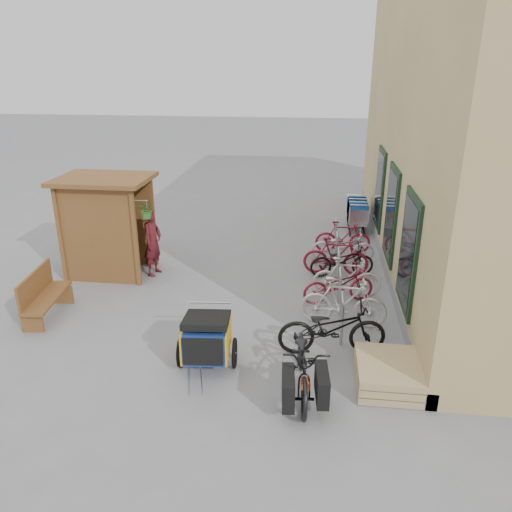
# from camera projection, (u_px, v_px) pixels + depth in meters

# --- Properties ---
(ground) EXTENTS (80.00, 80.00, 0.00)m
(ground) POSITION_uv_depth(u_px,v_px,m) (221.00, 330.00, 9.74)
(ground) COLOR gray
(kiosk) EXTENTS (2.49, 1.65, 2.40)m
(kiosk) POSITION_uv_depth(u_px,v_px,m) (103.00, 212.00, 11.83)
(kiosk) COLOR brown
(kiosk) RESTS_ON ground
(bike_rack) EXTENTS (0.05, 5.35, 0.86)m
(bike_rack) POSITION_uv_depth(u_px,v_px,m) (338.00, 265.00, 11.50)
(bike_rack) COLOR #A5A8AD
(bike_rack) RESTS_ON ground
(pallet_stack) EXTENTS (1.00, 1.20, 0.40)m
(pallet_stack) POSITION_uv_depth(u_px,v_px,m) (388.00, 374.00, 8.02)
(pallet_stack) COLOR tan
(pallet_stack) RESTS_ON ground
(bench) EXTENTS (0.64, 1.60, 0.98)m
(bench) POSITION_uv_depth(u_px,v_px,m) (43.00, 294.00, 10.08)
(bench) COLOR brown
(bench) RESTS_ON ground
(shopping_carts) EXTENTS (0.57, 1.92, 1.02)m
(shopping_carts) POSITION_uv_depth(u_px,v_px,m) (357.00, 210.00, 15.51)
(shopping_carts) COLOR silver
(shopping_carts) RESTS_ON ground
(child_trailer) EXTENTS (1.04, 1.71, 0.99)m
(child_trailer) POSITION_uv_depth(u_px,v_px,m) (207.00, 337.00, 8.43)
(child_trailer) COLOR navy
(child_trailer) RESTS_ON ground
(cargo_bike) EXTENTS (0.83, 1.98, 1.01)m
(cargo_bike) POSITION_uv_depth(u_px,v_px,m) (304.00, 365.00, 7.73)
(cargo_bike) COLOR black
(cargo_bike) RESTS_ON ground
(person_kiosk) EXTENTS (0.51, 0.67, 1.66)m
(person_kiosk) POSITION_uv_depth(u_px,v_px,m) (153.00, 242.00, 12.03)
(person_kiosk) COLOR maroon
(person_kiosk) RESTS_ON ground
(bike_0) EXTENTS (2.00, 0.95, 1.01)m
(bike_0) POSITION_uv_depth(u_px,v_px,m) (332.00, 328.00, 8.81)
(bike_0) COLOR black
(bike_0) RESTS_ON ground
(bike_1) EXTENTS (1.74, 0.63, 1.02)m
(bike_1) POSITION_uv_depth(u_px,v_px,m) (343.00, 302.00, 9.73)
(bike_1) COLOR silver
(bike_1) RESTS_ON ground
(bike_2) EXTENTS (1.68, 1.05, 0.83)m
(bike_2) POSITION_uv_depth(u_px,v_px,m) (338.00, 285.00, 10.73)
(bike_2) COLOR maroon
(bike_2) RESTS_ON ground
(bike_3) EXTENTS (1.51, 0.47, 0.90)m
(bike_3) POSITION_uv_depth(u_px,v_px,m) (347.00, 277.00, 11.03)
(bike_3) COLOR silver
(bike_3) RESTS_ON ground
(bike_4) EXTENTS (1.64, 0.88, 0.82)m
(bike_4) POSITION_uv_depth(u_px,v_px,m) (342.00, 260.00, 12.04)
(bike_4) COLOR black
(bike_4) RESTS_ON ground
(bike_5) EXTENTS (1.60, 0.51, 0.95)m
(bike_5) POSITION_uv_depth(u_px,v_px,m) (336.00, 256.00, 12.12)
(bike_5) COLOR maroon
(bike_5) RESTS_ON ground
(bike_6) EXTENTS (1.62, 0.57, 0.85)m
(bike_6) POSITION_uv_depth(u_px,v_px,m) (343.00, 246.00, 12.92)
(bike_6) COLOR silver
(bike_6) RESTS_ON ground
(bike_7) EXTENTS (1.51, 0.48, 0.90)m
(bike_7) POSITION_uv_depth(u_px,v_px,m) (343.00, 237.00, 13.53)
(bike_7) COLOR maroon
(bike_7) RESTS_ON ground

